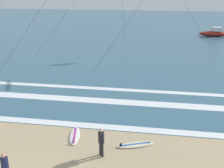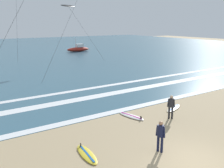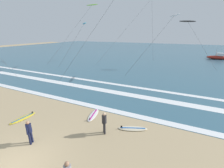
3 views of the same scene
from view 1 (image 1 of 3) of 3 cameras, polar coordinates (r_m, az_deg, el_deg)
The scene contains 9 objects.
ocean_surface at distance 60.59m, azimuth 3.97°, elevation 11.55°, with size 140.00×90.00×0.01m, color #386075.
wave_foam_shoreline at distance 17.92m, azimuth -7.14°, elevation -8.32°, with size 41.39×0.69×0.01m, color white.
wave_foam_mid_break at distance 21.37m, azimuth -2.92°, elevation -3.43°, with size 46.36×1.04×0.01m, color white.
wave_foam_outer_break at distance 24.20m, azimuth -6.18°, elevation -0.72°, with size 51.65×0.65×0.01m, color white.
surfer_background_far at distance 14.36m, azimuth -2.23°, elevation -11.40°, with size 0.40×0.45×1.60m.
surfer_left_near at distance 13.35m, azimuth -21.21°, elevation -15.54°, with size 0.32×0.51×1.60m.
surfboard_near_water at distance 16.66m, azimuth -7.71°, elevation -10.51°, with size 1.01×2.18×0.25m.
surfboard_right_spare at distance 15.72m, azimuth 4.78°, elevation -12.37°, with size 2.17×1.34×0.25m.
offshore_boat at distance 52.72m, azimuth 20.35°, elevation 9.82°, with size 5.26×1.89×2.70m.
Camera 1 is at (5.53, -7.71, 8.33)m, focal length 44.31 mm.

